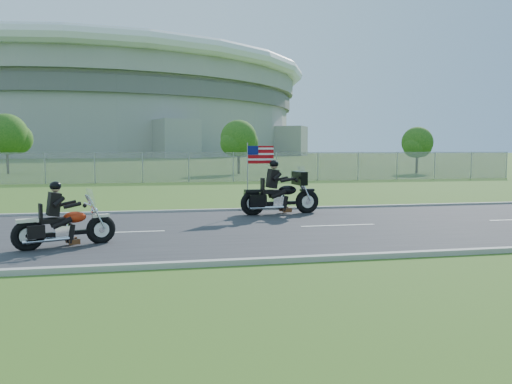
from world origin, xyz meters
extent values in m
plane|color=#2F551A|center=(0.00, 0.00, 0.00)|extent=(420.00, 420.00, 0.00)
cube|color=#28282B|center=(0.00, 0.00, 0.02)|extent=(120.00, 8.00, 0.04)
cube|color=#9E9B93|center=(0.00, 4.05, 0.05)|extent=(120.00, 0.18, 0.12)
cube|color=#9E9B93|center=(0.00, -4.05, 0.05)|extent=(120.00, 0.18, 0.12)
cube|color=gray|center=(-5.00, 20.00, 1.00)|extent=(60.00, 0.03, 2.00)
cylinder|color=#A3A099|center=(-20.00, 170.00, 10.00)|extent=(130.00, 130.00, 20.00)
cylinder|color=#605E5B|center=(-20.00, 170.00, 17.00)|extent=(132.00, 132.00, 4.00)
cylinder|color=#A3A099|center=(-20.00, 170.00, 23.00)|extent=(134.00, 134.00, 6.00)
torus|color=white|center=(-20.00, 170.00, 27.00)|extent=(140.40, 140.40, 4.40)
cylinder|color=#382316|center=(6.00, 30.00, 1.26)|extent=(0.22, 0.22, 2.52)
sphere|color=#1B4C14|center=(6.00, 30.00, 3.15)|extent=(3.20, 3.20, 3.20)
sphere|color=#1B4C14|center=(6.64, 30.48, 2.79)|extent=(2.40, 2.40, 2.40)
sphere|color=#1B4C14|center=(5.44, 29.60, 2.70)|extent=(2.24, 2.24, 2.24)
cylinder|color=#382316|center=(-14.00, 34.00, 1.40)|extent=(0.22, 0.22, 2.80)
sphere|color=#1B4C14|center=(-14.00, 34.00, 3.50)|extent=(3.60, 3.60, 3.60)
sphere|color=#1B4C14|center=(-13.28, 34.54, 3.10)|extent=(2.70, 2.70, 2.70)
cylinder|color=#382316|center=(22.00, 28.00, 1.12)|extent=(0.22, 0.22, 2.24)
sphere|color=#1B4C14|center=(22.00, 28.00, 2.80)|extent=(2.80, 2.80, 2.80)
sphere|color=#1B4C14|center=(22.56, 28.42, 2.48)|extent=(2.10, 2.10, 2.10)
sphere|color=#1B4C14|center=(21.51, 27.65, 2.40)|extent=(1.96, 1.96, 1.96)
torus|color=black|center=(-2.38, -1.41, 0.36)|extent=(0.70, 0.41, 0.69)
torus|color=black|center=(-3.85, -1.99, 0.36)|extent=(0.70, 0.41, 0.69)
ellipsoid|color=red|center=(-2.93, -1.63, 0.69)|extent=(0.59, 0.47, 0.26)
cube|color=black|center=(-3.38, -1.80, 0.65)|extent=(0.58, 0.45, 0.11)
cube|color=black|center=(-3.33, -1.79, 1.02)|extent=(0.34, 0.43, 0.51)
sphere|color=black|center=(-3.29, -1.77, 1.42)|extent=(0.33, 0.33, 0.25)
cube|color=silver|center=(-2.58, -1.49, 1.14)|extent=(0.19, 0.41, 0.37)
torus|color=black|center=(3.97, 2.91, 0.43)|extent=(0.86, 0.28, 0.84)
torus|color=black|center=(2.03, 2.75, 0.43)|extent=(0.86, 0.28, 0.84)
ellipsoid|color=black|center=(3.25, 2.85, 0.84)|extent=(0.67, 0.42, 0.32)
cube|color=black|center=(2.66, 2.80, 0.79)|extent=(0.65, 0.39, 0.14)
cube|color=black|center=(2.72, 2.81, 1.24)|extent=(0.31, 0.48, 0.63)
sphere|color=black|center=(2.77, 2.81, 1.73)|extent=(0.33, 0.33, 0.31)
cube|color=black|center=(3.68, 2.89, 1.24)|extent=(0.33, 0.93, 0.46)
cube|color=#B70C11|center=(2.36, 3.00, 2.04)|extent=(0.91, 0.10, 0.59)
camera|label=1|loc=(-1.07, -13.44, 2.25)|focal=35.00mm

